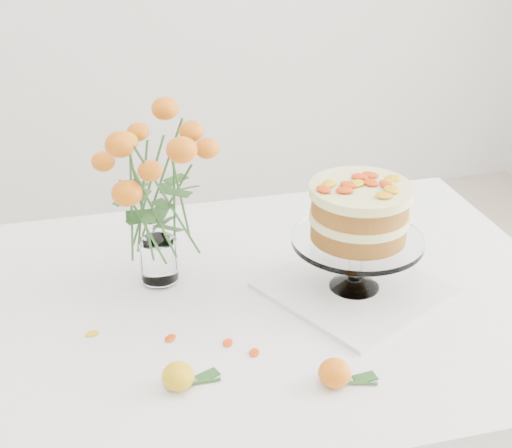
{
  "coord_description": "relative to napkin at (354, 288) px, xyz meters",
  "views": [
    {
      "loc": [
        -0.23,
        -1.18,
        1.55
      ],
      "look_at": [
        0.08,
        0.04,
        0.9
      ],
      "focal_mm": 50.0,
      "sensor_mm": 36.0,
      "label": 1
    }
  ],
  "objects": [
    {
      "name": "table",
      "position": [
        -0.27,
        0.03,
        -0.09
      ],
      "size": [
        1.43,
        0.93,
        0.76
      ],
      "color": "tan",
      "rests_on": "ground"
    },
    {
      "name": "stray_petal_a",
      "position": [
        -0.39,
        -0.07,
        -0.0
      ],
      "size": [
        0.03,
        0.02,
        0.0
      ],
      "primitive_type": "ellipsoid",
      "color": "#EEA50F",
      "rests_on": "table"
    },
    {
      "name": "stray_petal_b",
      "position": [
        -0.29,
        -0.11,
        -0.0
      ],
      "size": [
        0.03,
        0.02,
        0.0
      ],
      "primitive_type": "ellipsoid",
      "color": "#EEA50F",
      "rests_on": "table"
    },
    {
      "name": "rose_vase",
      "position": [
        -0.38,
        0.13,
        0.23
      ],
      "size": [
        0.26,
        0.26,
        0.39
      ],
      "rotation": [
        0.0,
        0.0,
        0.04
      ],
      "color": "white",
      "rests_on": "table"
    },
    {
      "name": "stray_petal_c",
      "position": [
        -0.25,
        -0.15,
        -0.0
      ],
      "size": [
        0.03,
        0.02,
        0.0
      ],
      "primitive_type": "ellipsoid",
      "color": "#EEA50F",
      "rests_on": "table"
    },
    {
      "name": "cake_stand",
      "position": [
        0.0,
        0.0,
        0.16
      ],
      "size": [
        0.26,
        0.26,
        0.24
      ],
      "rotation": [
        0.0,
        0.0,
        -0.34
      ],
      "color": "white",
      "rests_on": "napkin"
    },
    {
      "name": "loose_rose_near",
      "position": [
        -0.39,
        -0.21,
        0.02
      ],
      "size": [
        0.1,
        0.06,
        0.05
      ],
      "rotation": [
        0.0,
        0.0,
        -0.02
      ],
      "color": "orange",
      "rests_on": "table"
    },
    {
      "name": "stray_petal_d",
      "position": [
        -0.53,
        -0.02,
        -0.0
      ],
      "size": [
        0.03,
        0.02,
        0.0
      ],
      "primitive_type": "ellipsoid",
      "color": "#EEA50F",
      "rests_on": "table"
    },
    {
      "name": "loose_rose_far",
      "position": [
        -0.14,
        -0.27,
        0.02
      ],
      "size": [
        0.1,
        0.06,
        0.05
      ],
      "rotation": [
        0.0,
        0.0,
        -0.3
      ],
      "color": "#D3640A",
      "rests_on": "table"
    },
    {
      "name": "napkin",
      "position": [
        0.0,
        0.0,
        0.0
      ],
      "size": [
        0.42,
        0.42,
        0.01
      ],
      "primitive_type": "cube",
      "rotation": [
        0.0,
        0.0,
        0.48
      ],
      "color": "silver",
      "rests_on": "table"
    }
  ]
}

